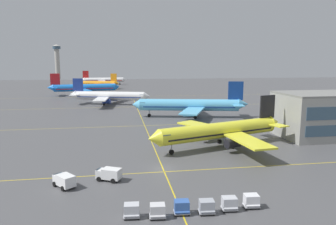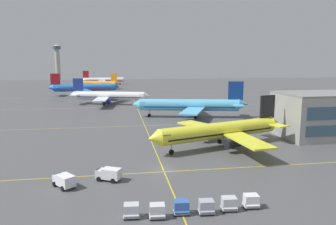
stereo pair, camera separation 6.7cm
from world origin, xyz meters
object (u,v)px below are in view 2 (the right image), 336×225
Objects in this scene: airliner_third_row at (109,96)px; baggage_cart_row_leftmost at (131,211)px; baggage_cart_row_middle at (181,207)px; baggage_cart_row_fourth at (206,207)px; baggage_cart_row_fifth at (229,203)px; control_tower at (57,59)px; service_truck_catering at (64,180)px; airliner_far_right_stand at (96,84)px; baggage_cart_row_second at (157,211)px; airliner_front_gate at (221,130)px; airliner_far_left_stand at (84,88)px; service_truck_red_van at (109,174)px; baggage_cart_row_rightmost at (251,201)px; airliner_distant_taxiway at (104,80)px; airliner_second_row at (190,105)px.

airliner_third_row reaches higher than baggage_cart_row_leftmost.
baggage_cart_row_leftmost is at bearing 179.56° from baggage_cart_row_middle.
baggage_cart_row_fifth is at bearing 7.10° from baggage_cart_row_fourth.
service_truck_catering is at bearing -79.77° from control_tower.
airliner_far_right_stand is at bearing 98.77° from baggage_cart_row_fifth.
baggage_cart_row_second is 9.73m from baggage_cart_row_fifth.
airliner_front_gate reaches higher than baggage_cart_row_fourth.
airliner_far_right_stand reaches higher than baggage_cart_row_middle.
airliner_front_gate is 36.43m from baggage_cart_row_second.
airliner_far_left_stand is 14.80× the size of baggage_cart_row_middle.
baggage_cart_row_leftmost is at bearing -48.92° from service_truck_catering.
airliner_far_right_stand is 12.48× the size of baggage_cart_row_second.
airliner_third_row is 13.44× the size of baggage_cart_row_fourth.
airliner_far_right_stand is at bearing 84.99° from airliner_far_left_stand.
airliner_far_left_stand is 153.35m from baggage_cart_row_leftmost.
service_truck_catering is 1.56× the size of baggage_cart_row_fifth.
service_truck_red_van is 18.94m from baggage_cart_row_fourth.
airliner_front_gate is at bearing 78.93° from baggage_cart_row_rightmost.
baggage_cart_row_middle is at bearing -77.33° from control_tower.
airliner_front_gate reaches higher than service_truck_catering.
baggage_cart_row_second is at bearing -10.62° from baggage_cart_row_leftmost.
control_tower is (-76.60, 326.63, 21.11)m from baggage_cart_row_fourth.
baggage_cart_row_second is at bearing -176.73° from baggage_cart_row_fifth.
baggage_cart_row_fourth is (12.94, -13.84, -0.17)m from service_truck_red_van.
airliner_far_left_stand is at bearing 109.61° from airliner_front_gate.
airliner_far_left_stand is (-15.49, 43.84, 0.32)m from airliner_third_row.
airliner_far_left_stand reaches higher than baggage_cart_row_rightmost.
airliner_distant_taxiway is 236.47m from baggage_cart_row_second.
airliner_second_row is 1.09× the size of airliner_third_row.
airliner_third_row is at bearing 99.78° from baggage_cart_row_fifth.
baggage_cart_row_fifth is at bearing -76.25° from control_tower.
airliner_second_row is at bearing 81.07° from baggage_cart_row_fifth.
baggage_cart_row_rightmost is at bearing -101.07° from airliner_front_gate.
baggage_cart_row_middle is (27.64, -151.89, -3.40)m from airliner_far_left_stand.
baggage_cart_row_leftmost is 16.19m from baggage_cart_row_rightmost.
baggage_cart_row_leftmost is at bearing -86.72° from airliner_distant_taxiway.
baggage_cart_row_fourth is (-12.38, -30.89, -2.90)m from airliner_front_gate.
airliner_third_row is at bearing 98.08° from baggage_cart_row_fourth.
baggage_cart_row_middle is at bearing 9.76° from baggage_cart_row_second.
baggage_cart_row_second is (-18.86, -31.04, -2.90)m from airliner_front_gate.
control_tower reaches higher than airliner_front_gate.
airliner_third_row is at bearing -86.50° from airliner_distant_taxiway.
airliner_far_left_stand reaches higher than airliner_front_gate.
airliner_third_row is at bearing 93.01° from baggage_cart_row_leftmost.
service_truck_red_van is at bearing -115.75° from airliner_second_row.
airliner_far_right_stand is 12.48× the size of baggage_cart_row_fifth.
airliner_distant_taxiway is at bearing 95.62° from baggage_cart_row_fourth.
airliner_front_gate is 207.88m from airliner_distant_taxiway.
airliner_front_gate is at bearing 30.29° from service_truck_catering.
airliner_distant_taxiway is 236.17m from baggage_cart_row_middle.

